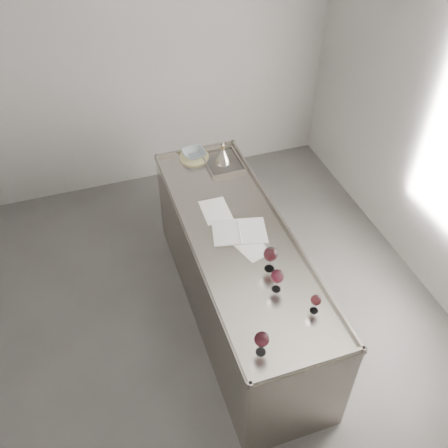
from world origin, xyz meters
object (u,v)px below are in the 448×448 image
object	(u,v)px
wine_glass_right	(277,277)
wine_funnel	(223,156)
counter	(238,276)
notebook	(239,232)
wine_glass_small	(316,301)
wine_glass_left	(262,340)
wine_glass_middle	(271,255)
ceramic_bowl	(194,154)

from	to	relation	value
wine_glass_right	wine_funnel	distance (m)	1.52
counter	notebook	size ratio (longest dim) A/B	5.27
wine_glass_small	notebook	xyz separation A→B (m)	(-0.21, 0.85, -0.09)
wine_glass_left	wine_glass_middle	world-z (taller)	wine_glass_middle
wine_glass_middle	wine_funnel	xyz separation A→B (m)	(0.10, 1.32, -0.07)
counter	ceramic_bowl	size ratio (longest dim) A/B	11.76
wine_glass_left	wine_glass_right	xyz separation A→B (m)	(0.28, 0.42, -0.00)
counter	wine_funnel	distance (m)	1.09
wine_glass_middle	wine_funnel	world-z (taller)	wine_funnel
counter	wine_glass_left	world-z (taller)	wine_glass_left
wine_glass_middle	wine_glass_left	bearing A→B (deg)	-116.78
ceramic_bowl	wine_funnel	xyz separation A→B (m)	(0.22, -0.15, 0.02)
wine_glass_middle	wine_glass_small	bearing A→B (deg)	-72.90
counter	ceramic_bowl	xyz separation A→B (m)	(-0.04, 1.08, 0.51)
wine_glass_middle	notebook	distance (m)	0.45
ceramic_bowl	wine_funnel	size ratio (longest dim) A/B	0.94
wine_glass_left	wine_glass_right	world-z (taller)	wine_glass_left
wine_glass_right	wine_funnel	xyz separation A→B (m)	(0.13, 1.51, -0.06)
wine_funnel	counter	bearing A→B (deg)	-101.06
wine_glass_left	ceramic_bowl	distance (m)	2.09
counter	wine_glass_middle	world-z (taller)	wine_glass_middle
wine_glass_middle	wine_glass_small	distance (m)	0.46
counter	wine_glass_middle	size ratio (longest dim) A/B	12.17
wine_glass_middle	counter	bearing A→B (deg)	102.01
counter	wine_glass_middle	distance (m)	0.73
notebook	ceramic_bowl	bearing A→B (deg)	105.94
wine_glass_right	notebook	bearing A→B (deg)	94.15
wine_glass_small	ceramic_bowl	size ratio (longest dim) A/B	0.69
notebook	ceramic_bowl	xyz separation A→B (m)	(-0.05, 1.05, 0.04)
wine_glass_small	notebook	world-z (taller)	wine_glass_small
wine_glass_right	wine_glass_left	bearing A→B (deg)	-123.47
wine_glass_right	counter	bearing A→B (deg)	95.38
wine_glass_middle	notebook	size ratio (longest dim) A/B	0.43
counter	wine_funnel	size ratio (longest dim) A/B	11.07
counter	wine_glass_right	distance (m)	0.83
wine_glass_middle	wine_glass_right	distance (m)	0.19
counter	notebook	world-z (taller)	counter
wine_funnel	wine_glass_left	bearing A→B (deg)	-101.91
notebook	wine_funnel	world-z (taller)	wine_funnel
ceramic_bowl	wine_funnel	bearing A→B (deg)	-33.29
wine_glass_right	notebook	world-z (taller)	wine_glass_right
counter	wine_glass_right	world-z (taller)	wine_glass_right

